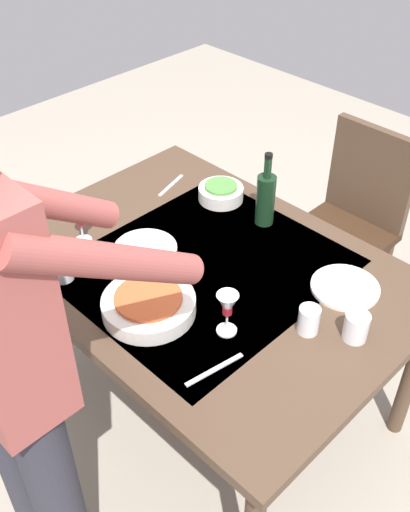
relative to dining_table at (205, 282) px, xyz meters
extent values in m
plane|color=#9E9384|center=(0.00, 0.00, -0.67)|extent=(6.00, 6.00, 0.00)
cube|color=#4C3828|center=(0.00, 0.00, 0.05)|extent=(1.43, 1.04, 0.04)
cube|color=#C6AD89|center=(0.00, 0.00, 0.07)|extent=(0.78, 0.88, 0.00)
cylinder|color=#4C3828|center=(0.64, -0.45, -0.32)|extent=(0.06, 0.06, 0.70)
cylinder|color=#4C3828|center=(0.64, 0.45, -0.32)|extent=(0.06, 0.06, 0.70)
cube|color=#352114|center=(-0.04, -0.82, -0.22)|extent=(0.40, 0.40, 0.04)
cube|color=#4C3828|center=(-0.04, -1.00, 0.03)|extent=(0.40, 0.04, 0.45)
cylinder|color=#4C3828|center=(-0.21, -0.99, -0.44)|extent=(0.04, 0.04, 0.43)
cylinder|color=#4C3828|center=(0.13, -0.99, -0.44)|extent=(0.04, 0.04, 0.43)
cylinder|color=#4C3828|center=(-0.21, -0.65, -0.44)|extent=(0.04, 0.04, 0.43)
cylinder|color=#4C3828|center=(0.13, -0.65, -0.44)|extent=(0.04, 0.04, 0.43)
cylinder|color=#2D2D38|center=(0.00, 0.80, -0.23)|extent=(0.14, 0.14, 0.88)
cylinder|color=#2D2D38|center=(-0.20, 0.80, -0.23)|extent=(0.14, 0.14, 0.88)
cylinder|color=#9E4C47|center=(0.07, 0.56, 0.59)|extent=(0.08, 0.52, 0.40)
cylinder|color=#9E4C47|center=(-0.27, 0.56, 0.59)|extent=(0.08, 0.52, 0.40)
cylinder|color=black|center=(0.03, -0.35, 0.17)|extent=(0.07, 0.07, 0.20)
cylinder|color=black|center=(0.03, -0.35, 0.31)|extent=(0.03, 0.03, 0.08)
cylinder|color=black|center=(0.03, -0.35, 0.36)|extent=(0.03, 0.03, 0.02)
cylinder|color=white|center=(-0.26, 0.17, 0.07)|extent=(0.06, 0.06, 0.01)
cylinder|color=white|center=(-0.26, 0.17, 0.11)|extent=(0.01, 0.01, 0.07)
cone|color=white|center=(-0.26, 0.17, 0.18)|extent=(0.07, 0.07, 0.07)
cylinder|color=maroon|center=(-0.26, 0.17, 0.16)|extent=(0.03, 0.03, 0.03)
cylinder|color=white|center=(0.42, 0.21, 0.07)|extent=(0.06, 0.06, 0.01)
cylinder|color=white|center=(0.42, 0.21, 0.11)|extent=(0.01, 0.01, 0.07)
cone|color=white|center=(0.42, 0.21, 0.18)|extent=(0.07, 0.07, 0.07)
cylinder|color=maroon|center=(0.42, 0.21, 0.16)|extent=(0.03, 0.03, 0.03)
cylinder|color=silver|center=(-0.56, -0.09, 0.12)|extent=(0.08, 0.08, 0.09)
cylinder|color=silver|center=(-0.44, -0.01, 0.12)|extent=(0.07, 0.07, 0.09)
cylinder|color=silver|center=(0.30, 0.38, 0.12)|extent=(0.08, 0.08, 0.10)
cylinder|color=white|center=(-0.03, 0.28, 0.10)|extent=(0.30, 0.30, 0.05)
cylinder|color=#C6562D|center=(-0.03, 0.28, 0.12)|extent=(0.22, 0.22, 0.03)
cylinder|color=white|center=(0.26, -0.35, 0.10)|extent=(0.18, 0.18, 0.05)
cylinder|color=#4C843D|center=(0.26, -0.35, 0.12)|extent=(0.13, 0.13, 0.03)
cylinder|color=white|center=(0.22, 0.08, 0.08)|extent=(0.23, 0.23, 0.01)
cylinder|color=white|center=(-0.41, -0.25, 0.08)|extent=(0.23, 0.23, 0.01)
cube|color=silver|center=(-0.35, 0.31, 0.07)|extent=(0.05, 0.20, 0.00)
cube|color=silver|center=(0.47, -0.27, 0.07)|extent=(0.06, 0.18, 0.00)
camera|label=1|loc=(-1.13, 1.13, 1.42)|focal=42.19mm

